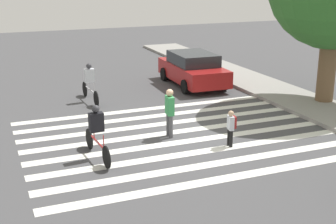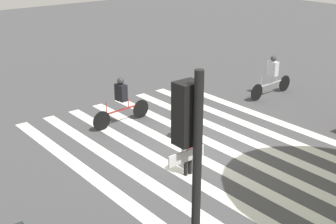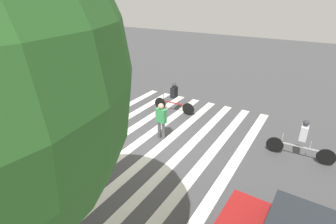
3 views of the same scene
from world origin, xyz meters
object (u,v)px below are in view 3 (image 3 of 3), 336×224
Objects in this scene: pedestrian_child_with_backpack at (111,129)px; cyclist_mid_street at (174,96)px; pedestrian_adult_yellow_jacket at (161,119)px; cyclist_far_lane at (302,138)px.

cyclist_mid_street reaches higher than pedestrian_child_with_backpack.
cyclist_mid_street is (-0.60, -4.04, 0.19)m from pedestrian_child_with_backpack.
pedestrian_adult_yellow_jacket reaches higher than cyclist_mid_street.
cyclist_mid_street is at bearing 93.50° from pedestrian_child_with_backpack.
pedestrian_child_with_backpack is 4.09m from cyclist_mid_street.
pedestrian_adult_yellow_jacket is 1.40× the size of pedestrian_child_with_backpack.
cyclist_far_lane is (-6.71, -2.84, 0.19)m from pedestrian_child_with_backpack.
pedestrian_adult_yellow_jacket is 0.67× the size of cyclist_far_lane.
pedestrian_adult_yellow_jacket is 2.07m from pedestrian_child_with_backpack.
cyclist_far_lane reaches higher than cyclist_mid_street.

